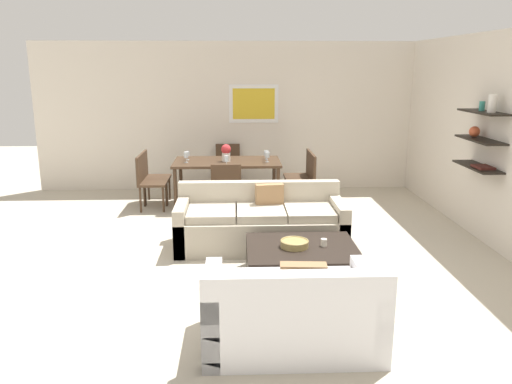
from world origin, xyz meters
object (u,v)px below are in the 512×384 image
at_px(dining_chair_right_near, 306,178).
at_px(dining_chair_right_far, 302,172).
at_px(decorative_bowl, 294,243).
at_px(wine_glass_foot, 226,159).
at_px(dining_chair_foot, 226,188).
at_px(wine_glass_left_far, 187,154).
at_px(wine_glass_right_near, 267,155).
at_px(dining_chair_head, 228,165).
at_px(centerpiece_vase, 226,152).
at_px(wine_glass_left_near, 186,155).
at_px(wine_glass_head, 227,151).
at_px(dining_chair_left_near, 147,179).
at_px(coffee_table, 302,263).
at_px(wine_glass_right_far, 266,153).
at_px(candle_jar, 324,242).
at_px(dining_table, 227,165).
at_px(loveseat_white, 292,313).
at_px(sofa_beige, 261,224).
at_px(dining_chair_left_far, 152,173).

height_order(dining_chair_right_near, dining_chair_right_far, same).
bearing_deg(dining_chair_right_near, decorative_bowl, -100.09).
relative_size(decorative_bowl, wine_glass_foot, 1.89).
height_order(dining_chair_foot, wine_glass_left_far, wine_glass_left_far).
bearing_deg(dining_chair_right_far, wine_glass_right_near, -151.89).
height_order(dining_chair_head, centerpiece_vase, centerpiece_vase).
xyz_separation_m(dining_chair_right_near, wine_glass_left_near, (-1.93, 0.10, 0.37)).
bearing_deg(wine_glass_left_near, dining_chair_head, 56.82).
relative_size(dining_chair_right_far, wine_glass_head, 6.08).
height_order(dining_chair_left_near, centerpiece_vase, centerpiece_vase).
height_order(dining_chair_right_far, wine_glass_head, wine_glass_head).
bearing_deg(wine_glass_right_near, coffee_table, -86.35).
bearing_deg(wine_glass_right_near, wine_glass_left_far, 169.79).
height_order(coffee_table, wine_glass_foot, wine_glass_foot).
distance_m(coffee_table, wine_glass_right_far, 3.30).
bearing_deg(wine_glass_left_near, candle_jar, -59.75).
bearing_deg(dining_chair_foot, dining_chair_head, 90.00).
distance_m(dining_table, wine_glass_foot, 0.45).
relative_size(coffee_table, centerpiece_vase, 4.22).
height_order(loveseat_white, candle_jar, loveseat_white).
relative_size(dining_chair_right_near, dining_chair_right_far, 1.00).
distance_m(sofa_beige, loveseat_white, 2.42).
distance_m(loveseat_white, candle_jar, 1.42).
bearing_deg(centerpiece_vase, decorative_bowl, -75.86).
distance_m(dining_chair_right_near, wine_glass_left_near, 1.97).
bearing_deg(dining_chair_right_near, dining_chair_right_far, 90.00).
distance_m(decorative_bowl, dining_chair_right_far, 3.37).
bearing_deg(dining_chair_head, dining_chair_right_far, -27.64).
distance_m(sofa_beige, wine_glass_head, 2.53).
height_order(sofa_beige, candle_jar, sofa_beige).
distance_m(candle_jar, dining_chair_right_near, 2.89).
bearing_deg(dining_chair_left_far, wine_glass_foot, -26.30).
bearing_deg(centerpiece_vase, candle_jar, -70.32).
height_order(dining_chair_foot, centerpiece_vase, centerpiece_vase).
distance_m(decorative_bowl, dining_chair_left_far, 3.90).
xyz_separation_m(decorative_bowl, dining_chair_foot, (-0.76, 2.23, 0.08)).
bearing_deg(wine_glass_left_far, dining_chair_foot, -56.82).
xyz_separation_m(dining_chair_right_far, wine_glass_right_far, (-0.62, -0.10, 0.35)).
relative_size(decorative_bowl, dining_chair_left_near, 0.35).
relative_size(coffee_table, wine_glass_right_far, 8.18).
distance_m(loveseat_white, wine_glass_left_near, 4.52).
bearing_deg(candle_jar, decorative_bowl, -176.95).
xyz_separation_m(candle_jar, dining_table, (-1.08, 3.09, 0.26)).
xyz_separation_m(loveseat_white, wine_glass_head, (-0.59, 4.84, 0.56)).
xyz_separation_m(candle_jar, dining_chair_foot, (-1.08, 2.21, 0.08)).
xyz_separation_m(wine_glass_left_far, wine_glass_right_far, (1.31, 0.00, 0.00)).
bearing_deg(decorative_bowl, dining_chair_right_near, 79.91).
xyz_separation_m(dining_chair_left_far, wine_glass_right_far, (1.93, -0.10, 0.35)).
relative_size(dining_chair_foot, wine_glass_head, 6.08).
height_order(decorative_bowl, candle_jar, candle_jar).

